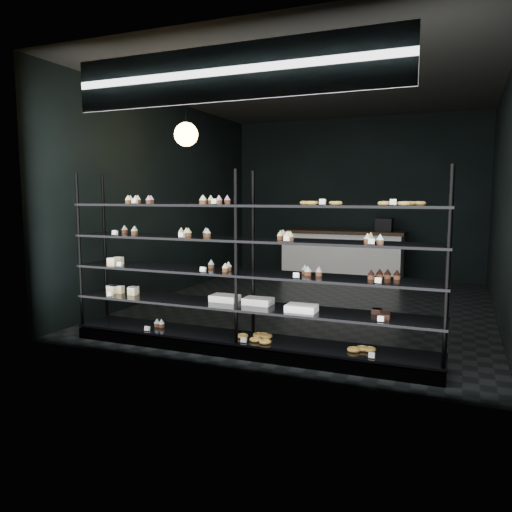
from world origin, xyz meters
name	(u,v)px	position (x,y,z in m)	size (l,w,h in m)	color
room	(314,199)	(0.00, 0.00, 1.60)	(5.01, 6.01, 3.20)	black
display_shelf	(243,294)	(-0.07, -2.45, 0.63)	(4.00, 0.50, 1.91)	black
signage	(228,73)	(0.00, -2.93, 2.75)	(3.30, 0.05, 0.50)	#0D1F43
pendant_lamp	(186,134)	(-1.38, -1.31, 2.45)	(0.31, 0.31, 0.88)	black
service_counter	(343,255)	(-0.12, 2.50, 0.50)	(2.39, 0.65, 1.23)	silver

